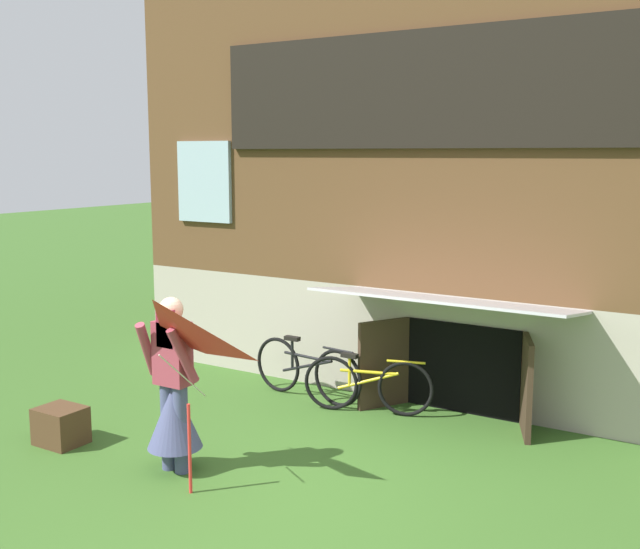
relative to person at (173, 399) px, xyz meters
The scene contains 7 objects.
ground_plane 1.20m from the person, ahead, with size 60.00×60.00×0.00m, color #386023.
log_house 5.92m from the person, 79.97° to the left, with size 8.22×6.02×5.48m.
person is the anchor object (origin of this frame).
kite 0.90m from the person, 60.51° to the right, with size 1.00×0.99×1.67m.
bicycle_yellow 2.56m from the person, 72.26° to the left, with size 1.47×0.48×0.70m.
bicycle_black 2.51m from the person, 92.61° to the left, with size 1.64×0.23×0.75m.
wooden_crate 1.57m from the person, behind, with size 0.47×0.40×0.39m, color #4C331E.
Camera 1 is at (3.85, -5.17, 2.98)m, focal length 43.08 mm.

